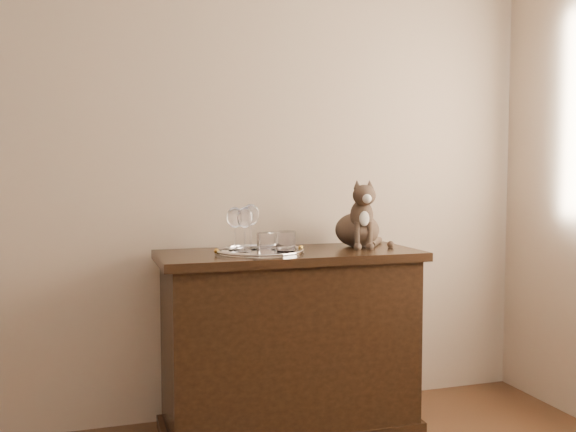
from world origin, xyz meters
name	(u,v)px	position (x,y,z in m)	size (l,w,h in m)	color
wall_back	(148,143)	(0.00, 2.25, 1.35)	(4.00, 0.10, 2.70)	#C3A892
sideboard	(289,342)	(0.60, 1.94, 0.42)	(1.20, 0.50, 0.85)	black
tray	(260,252)	(0.45, 1.91, 0.85)	(0.40, 0.40, 0.01)	silver
wine_glass_a	(235,229)	(0.35, 1.97, 0.96)	(0.07, 0.07, 0.20)	silver
wine_glass_b	(251,227)	(0.43, 2.01, 0.96)	(0.08, 0.08, 0.21)	white
wine_glass_d	(245,229)	(0.39, 1.95, 0.96)	(0.08, 0.08, 0.20)	silver
tumbler_a	(286,243)	(0.55, 1.82, 0.90)	(0.08, 0.08, 0.09)	white
tumbler_b	(267,244)	(0.45, 1.81, 0.91)	(0.08, 0.08, 0.09)	silver
tumbler_c	(287,241)	(0.57, 1.90, 0.90)	(0.08, 0.08, 0.09)	silver
cat	(357,213)	(0.97, 2.02, 1.01)	(0.33, 0.30, 0.33)	brown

